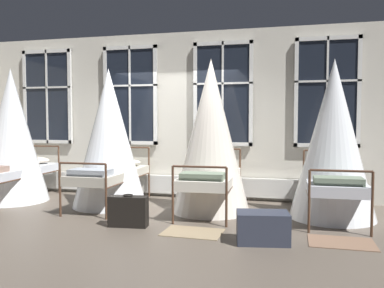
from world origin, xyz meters
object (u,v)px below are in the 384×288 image
object	(u,v)px
cot_third	(211,138)
travel_trunk	(263,227)
cot_second	(109,140)
suitcase_dark	(128,211)
cot_fourth	(333,142)
cot_first	(12,138)

from	to	relation	value
cot_third	travel_trunk	distance (m)	2.13
cot_second	suitcase_dark	xyz separation A→B (m)	(0.89, -1.27, -0.96)
cot_third	travel_trunk	xyz separation A→B (m)	(0.97, -1.58, -1.04)
cot_third	suitcase_dark	bearing A→B (deg)	141.48
cot_fourth	suitcase_dark	size ratio (longest dim) A/B	4.31
cot_third	travel_trunk	world-z (taller)	cot_third
cot_second	cot_fourth	world-z (taller)	cot_fourth
cot_fourth	travel_trunk	bearing A→B (deg)	147.84
cot_first	suitcase_dark	distance (m)	3.26
suitcase_dark	cot_second	bearing A→B (deg)	119.76
cot_fourth	travel_trunk	xyz separation A→B (m)	(-0.97, -1.57, -1.00)
suitcase_dark	travel_trunk	size ratio (longest dim) A/B	0.90
cot_first	cot_fourth	xyz separation A→B (m)	(5.76, 0.04, -0.01)
cot_first	cot_third	distance (m)	3.82
cot_third	suitcase_dark	size ratio (longest dim) A/B	4.44
cot_second	travel_trunk	bearing A→B (deg)	-119.33
cot_fourth	travel_trunk	distance (m)	2.10
travel_trunk	cot_third	bearing A→B (deg)	121.67
cot_first	travel_trunk	size ratio (longest dim) A/B	3.92
cot_second	cot_fourth	xyz separation A→B (m)	(3.79, -0.02, 0.02)
cot_first	suitcase_dark	xyz separation A→B (m)	(2.86, -1.22, -0.99)
suitcase_dark	travel_trunk	bearing A→B (deg)	-14.68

